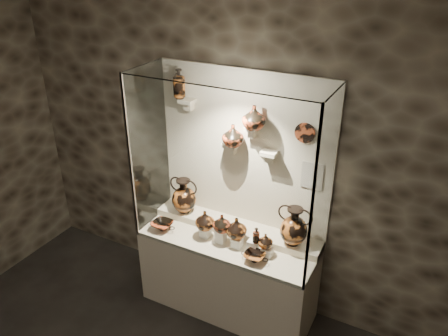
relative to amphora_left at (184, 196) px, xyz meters
The scene contains 34 objects.
wall_back 0.79m from the amphora_left, 17.35° to the left, with size 5.00×0.02×3.20m, color black.
plinth 0.90m from the amphora_left, 13.98° to the right, with size 1.70×0.60×0.80m, color beige.
front_tier 0.65m from the amphora_left, 13.98° to the right, with size 1.68×0.58×0.03m, color beige.
rear_tier 0.62m from the amphora_left, ahead, with size 1.70×0.25×0.10m, color beige.
back_panel 0.79m from the amphora_left, 16.89° to the left, with size 1.70×0.03×1.60m, color beige.
glass_front 0.88m from the amphora_left, 37.54° to the right, with size 1.70×0.01×1.60m, color white.
glass_left 0.60m from the amphora_left, 152.78° to the right, with size 0.01×0.60×1.60m, color white.
glass_right 1.51m from the amphora_left, ahead, with size 0.01×0.60×1.60m, color white.
glass_top 1.44m from the amphora_left, 13.98° to the right, with size 1.70×0.60×0.01m, color white.
frame_post_left 0.72m from the amphora_left, 122.01° to the right, with size 0.02×0.02×1.60m, color gray.
frame_post_right 1.56m from the amphora_left, 17.03° to the right, with size 0.02×0.02×1.60m, color gray.
pedestal_a 0.45m from the amphora_left, 28.74° to the right, with size 0.09×0.09×0.10m, color silver.
pedestal_b 0.59m from the amphora_left, 20.26° to the right, with size 0.09×0.09×0.13m, color silver.
pedestal_c 0.75m from the amphora_left, 15.55° to the right, with size 0.09×0.09×0.09m, color silver.
pedestal_d 0.89m from the amphora_left, 12.72° to the right, with size 0.09×0.09×0.12m, color silver.
pedestal_e 1.03m from the amphora_left, 10.97° to the right, with size 0.09×0.09×0.08m, color silver.
bracket_ul 0.97m from the amphora_left, 78.47° to the left, with size 0.14×0.12×0.04m, color beige.
bracket_ca 0.78m from the amphora_left, 11.79° to the left, with size 0.14×0.12×0.04m, color beige.
bracket_cb 1.06m from the amphora_left, ahead, with size 0.10×0.12×0.04m, color beige.
bracket_cc 1.05m from the amphora_left, ahead, with size 0.14×0.12×0.04m, color beige.
amphora_left is the anchor object (origin of this frame).
amphora_right 1.16m from the amphora_left, ahead, with size 0.30×0.30×0.37m, color #A6561F, non-canonical shape.
jug_a 0.42m from the amphora_left, 29.87° to the right, with size 0.18×0.18×0.19m, color #A6561F.
jug_b 0.58m from the amphora_left, 20.98° to the right, with size 0.17×0.17×0.18m, color #B74220.
jug_c 0.70m from the amphora_left, 14.71° to the right, with size 0.19×0.19×0.20m, color #A6561F.
jug_e 0.99m from the amphora_left, 10.89° to the right, with size 0.14×0.14×0.14m, color #A6561F.
lekythos_small 0.91m from the amphora_left, 13.18° to the right, with size 0.07×0.07×0.17m, color #B74220, non-canonical shape.
kylix_left 0.36m from the amphora_left, 105.08° to the right, with size 0.27×0.22×0.11m, color #B74220, non-canonical shape.
kylix_right 0.99m from the amphora_left, 18.74° to the right, with size 0.24×0.20×0.10m, color #A6561F, non-canonical shape.
lekythos_tall 1.14m from the amphora_left, 120.87° to the left, with size 0.12×0.12×0.30m, color #A6561F, non-canonical shape.
ovoid_vase_a 0.90m from the amphora_left, ahead, with size 0.20×0.20×0.20m, color #B74220.
ovoid_vase_b 1.18m from the amphora_left, ahead, with size 0.20×0.20×0.21m, color #B74220.
wall_plate 1.42m from the amphora_left, ahead, with size 0.18×0.18×0.02m, color #B04622.
info_placard 1.32m from the amphora_left, ahead, with size 0.19×0.01×0.25m, color beige.
Camera 1 is at (1.53, -0.85, 3.30)m, focal length 35.00 mm.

